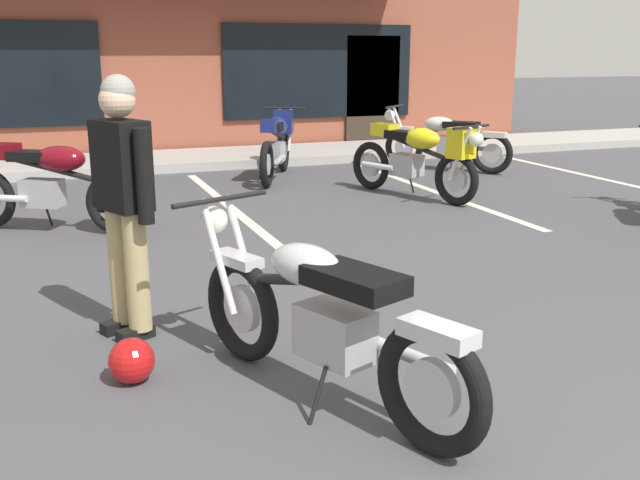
% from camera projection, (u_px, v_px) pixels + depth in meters
% --- Properties ---
extents(ground_plane, '(80.00, 80.00, 0.00)m').
position_uv_depth(ground_plane, '(369.00, 320.00, 5.03)').
color(ground_plane, '#47474C').
extents(sidewalk_kerb, '(22.00, 1.80, 0.14)m').
position_uv_depth(sidewalk_kerb, '(177.00, 160.00, 11.95)').
color(sidewalk_kerb, '#A8A59E').
rests_on(sidewalk_kerb, ground_plane).
extents(brick_storefront_building, '(14.41, 6.21, 3.83)m').
position_uv_depth(brick_storefront_building, '(142.00, 46.00, 14.76)').
color(brick_storefront_building, brown).
rests_on(brick_storefront_building, ground_plane).
extents(painted_stall_lines, '(11.27, 4.80, 0.01)m').
position_uv_depth(painted_stall_lines, '(229.00, 206.00, 8.70)').
color(painted_stall_lines, silver).
rests_on(painted_stall_lines, ground_plane).
extents(motorcycle_foreground_classic, '(1.08, 2.00, 0.98)m').
position_uv_depth(motorcycle_foreground_classic, '(321.00, 317.00, 3.78)').
color(motorcycle_foreground_classic, black).
rests_on(motorcycle_foreground_classic, ground_plane).
extents(motorcycle_black_cruiser, '(1.87, 1.34, 0.98)m').
position_uv_depth(motorcycle_black_cruiser, '(59.00, 181.00, 7.35)').
color(motorcycle_black_cruiser, black).
rests_on(motorcycle_black_cruiser, ground_plane).
extents(motorcycle_silver_naked, '(1.06, 2.01, 0.98)m').
position_uv_depth(motorcycle_silver_naked, '(418.00, 157.00, 9.07)').
color(motorcycle_silver_naked, black).
rests_on(motorcycle_silver_naked, ground_plane).
extents(motorcycle_blue_standard, '(1.54, 1.75, 0.98)m').
position_uv_depth(motorcycle_blue_standard, '(446.00, 141.00, 11.24)').
color(motorcycle_blue_standard, black).
rests_on(motorcycle_blue_standard, ground_plane).
extents(motorcycle_orange_scrambler, '(1.22, 1.94, 0.98)m').
position_uv_depth(motorcycle_orange_scrambler, '(277.00, 142.00, 10.56)').
color(motorcycle_orange_scrambler, black).
rests_on(motorcycle_orange_scrambler, ground_plane).
extents(person_in_shorts_foreground, '(0.39, 0.59, 1.68)m').
position_uv_depth(person_in_shorts_foreground, '(123.00, 192.00, 4.54)').
color(person_in_shorts_foreground, black).
rests_on(person_in_shorts_foreground, ground_plane).
extents(helmet_on_pavement, '(0.26, 0.26, 0.26)m').
position_uv_depth(helmet_on_pavement, '(132.00, 361.00, 4.05)').
color(helmet_on_pavement, '#B71414').
rests_on(helmet_on_pavement, ground_plane).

